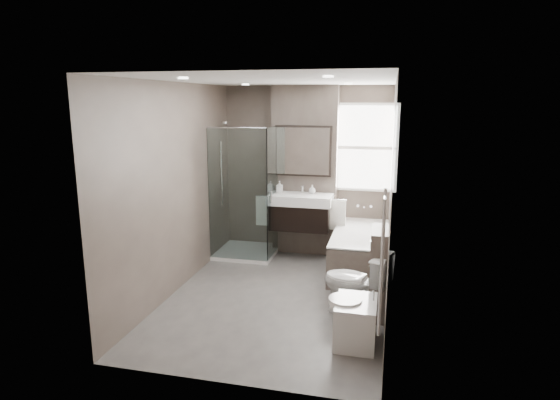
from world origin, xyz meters
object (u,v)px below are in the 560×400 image
(toilet, at_px, (356,282))
(bidet, at_px, (355,321))
(vanity, at_px, (300,211))
(bathtub, at_px, (360,249))

(toilet, xyz_separation_m, bidet, (0.04, -0.65, -0.15))
(vanity, xyz_separation_m, toilet, (0.97, -1.72, -0.36))
(toilet, distance_m, bidet, 0.66)
(bathtub, bearing_deg, bidet, -87.52)
(vanity, distance_m, bidet, 2.63)
(bathtub, xyz_separation_m, bidet, (0.09, -2.04, -0.08))
(bidet, bearing_deg, vanity, 113.16)
(vanity, bearing_deg, bathtub, -19.37)
(toilet, bearing_deg, bathtub, -162.68)
(bathtub, bearing_deg, toilet, -88.16)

